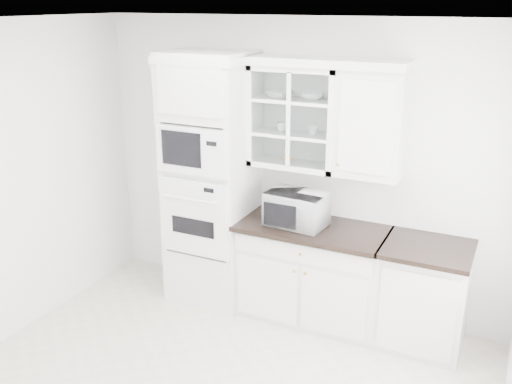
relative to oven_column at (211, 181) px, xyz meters
The scene contains 12 objects.
room_shell 1.37m from the oven_column, 52.79° to the right, with size 4.00×3.50×2.70m.
oven_column is the anchor object (origin of this frame).
base_cabinet_run 1.27m from the oven_column, ahead, with size 1.32×0.67×0.92m.
extra_base_cabinet 2.16m from the oven_column, ahead, with size 0.72×0.67×0.92m.
upper_cabinet_glass 1.03m from the oven_column, 12.10° to the left, with size 0.80×0.33×0.90m.
upper_cabinet_solid 1.60m from the oven_column, ahead, with size 0.55×0.33×0.90m, color white.
crown_molding 1.33m from the oven_column, 11.90° to the left, with size 2.14×0.38×0.07m, color white.
countertop_microwave 0.89m from the oven_column, ahead, with size 0.52×0.43×0.30m, color white.
bowl_a 1.05m from the oven_column, 15.84° to the left, with size 0.23×0.23×0.06m, color white.
bowl_b 1.26m from the oven_column, 11.31° to the left, with size 0.20×0.20×0.06m, color white.
cup_a 0.88m from the oven_column, 14.03° to the left, with size 0.11×0.11×0.09m, color white.
cup_b 1.10m from the oven_column, 10.07° to the left, with size 0.09×0.09×0.08m, color white.
Camera 1 is at (1.85, -3.02, 2.84)m, focal length 40.00 mm.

